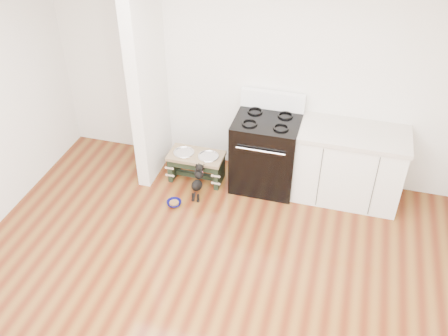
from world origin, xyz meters
TOP-DOWN VIEW (x-y plane):
  - ground at (0.00, 0.00)m, footprint 5.00×5.00m
  - room_shell at (0.00, 0.00)m, footprint 5.00×5.00m
  - partition_wall at (-1.18, 2.10)m, footprint 0.15×0.80m
  - oven_range at (0.25, 2.16)m, footprint 0.76×0.69m
  - cabinet_run at (1.23, 2.18)m, footprint 1.24×0.64m
  - dog_feeder at (-0.59, 2.01)m, footprint 0.68×0.36m
  - puppy at (-0.47, 1.69)m, footprint 0.12×0.35m
  - floor_bowl at (-0.69, 1.45)m, footprint 0.23×0.23m

SIDE VIEW (x-z plane):
  - ground at x=0.00m, z-range 0.00..0.00m
  - floor_bowl at x=-0.69m, z-range 0.00..0.06m
  - puppy at x=-0.47m, z-range 0.02..0.43m
  - dog_feeder at x=-0.59m, z-range 0.07..0.46m
  - cabinet_run at x=1.23m, z-range 0.00..0.91m
  - oven_range at x=0.25m, z-range -0.09..1.05m
  - partition_wall at x=-1.18m, z-range 0.00..2.70m
  - room_shell at x=0.00m, z-range -0.88..4.12m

